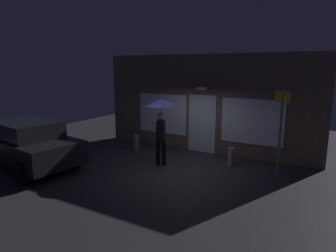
% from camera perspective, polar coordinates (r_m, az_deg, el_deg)
% --- Properties ---
extents(ground_plane, '(18.00, 18.00, 0.00)m').
position_cam_1_polar(ground_plane, '(9.57, 1.33, -8.23)').
color(ground_plane, '#2D2D33').
extents(building_facade, '(8.54, 0.48, 3.70)m').
position_cam_1_polar(building_facade, '(11.22, 7.08, 4.24)').
color(building_facade, brown).
rests_on(building_facade, ground).
extents(person_with_umbrella, '(1.08, 1.08, 2.21)m').
position_cam_1_polar(person_with_umbrella, '(9.43, -1.44, 2.30)').
color(person_with_umbrella, black).
rests_on(person_with_umbrella, ground).
extents(parked_car, '(4.42, 2.48, 1.51)m').
position_cam_1_polar(parked_car, '(10.71, -26.08, -2.96)').
color(parked_car, black).
rests_on(parked_car, ground).
extents(street_sign_post, '(0.40, 0.07, 2.67)m').
position_cam_1_polar(street_sign_post, '(8.88, 21.15, -0.51)').
color(street_sign_post, '#595B60').
rests_on(street_sign_post, ground).
extents(sidewalk_bollard, '(0.20, 0.20, 0.59)m').
position_cam_1_polar(sidewalk_bollard, '(9.98, 12.27, -5.86)').
color(sidewalk_bollard, '#9E998E').
rests_on(sidewalk_bollard, ground).
extents(sidewalk_bollard_2, '(0.23, 0.23, 0.63)m').
position_cam_1_polar(sidewalk_bollard_2, '(11.52, -6.25, -3.24)').
color(sidewalk_bollard_2, slate).
rests_on(sidewalk_bollard_2, ground).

